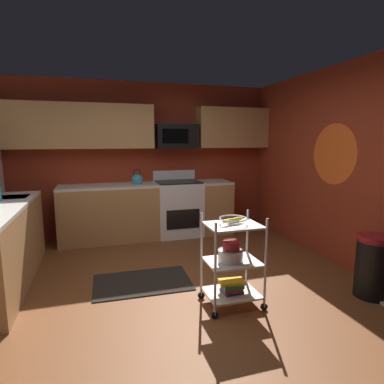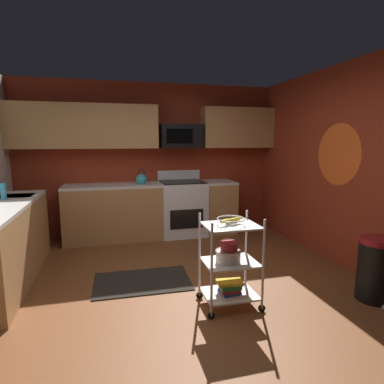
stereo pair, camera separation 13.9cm
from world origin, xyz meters
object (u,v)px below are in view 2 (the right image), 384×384
rolling_cart (230,262)px  kettle (141,179)px  mixing_bowl_small (229,245)px  trash_can (375,269)px  fruit_bowl (231,220)px  dish_soap_bottle (3,191)px  mixing_bowl_large (228,256)px  oven_range (182,207)px  book_stack (230,287)px  microwave (181,136)px

rolling_cart → kettle: (-0.60, 2.50, 0.54)m
mixing_bowl_small → trash_can: 1.54m
fruit_bowl → dish_soap_bottle: size_ratio=1.36×
mixing_bowl_large → trash_can: trash_can is taller
oven_range → mixing_bowl_large: bearing=-92.6°
mixing_bowl_large → kettle: bearing=103.0°
kettle → trash_can: (2.08, -2.77, -0.67)m
book_stack → dish_soap_bottle: bearing=148.1°
oven_range → dish_soap_bottle: (-2.45, -1.03, 0.54)m
book_stack → kettle: bearing=103.5°
mixing_bowl_large → book_stack: size_ratio=0.95×
mixing_bowl_small → kettle: (-0.59, 2.49, 0.38)m
mixing_bowl_large → trash_can: (1.50, -0.27, -0.19)m
book_stack → kettle: 2.69m
mixing_bowl_large → trash_can: 1.54m
kettle → dish_soap_bottle: kettle is taller
mixing_bowl_large → book_stack: (0.02, 0.00, -0.32)m
mixing_bowl_small → dish_soap_bottle: (-2.35, 1.46, 0.40)m
oven_range → dish_soap_bottle: 2.72m
oven_range → mixing_bowl_small: (-0.10, -2.49, 0.14)m
fruit_bowl → mixing_bowl_small: bearing=121.1°
microwave → mixing_bowl_small: microwave is taller
rolling_cart → mixing_bowl_small: rolling_cart is taller
oven_range → microwave: microwave is taller
mixing_bowl_large → kettle: size_ratio=0.95×
fruit_bowl → trash_can: fruit_bowl is taller
oven_range → book_stack: bearing=-92.1°
microwave → mixing_bowl_small: (-0.10, -2.60, -1.08)m
microwave → rolling_cart: bearing=-92.0°
fruit_bowl → kettle: bearing=103.5°
book_stack → trash_can: (1.48, -0.27, 0.13)m
rolling_cart → trash_can: size_ratio=1.39×
microwave → fruit_bowl: bearing=-92.0°
mixing_bowl_small → kettle: bearing=103.4°
mixing_bowl_small → book_stack: (0.01, -0.01, -0.42)m
kettle → microwave: bearing=8.9°
mixing_bowl_small → dish_soap_bottle: 2.80m
microwave → mixing_bowl_large: size_ratio=2.78×
microwave → fruit_bowl: 2.74m
fruit_bowl → book_stack: bearing=90.0°
dish_soap_bottle → trash_can: dish_soap_bottle is taller
oven_range → mixing_bowl_large: 2.51m
microwave → trash_can: 3.48m
oven_range → mixing_bowl_large: (-0.11, -2.50, 0.04)m
mixing_bowl_small → kettle: size_ratio=0.69×
fruit_bowl → book_stack: (0.00, 0.00, -0.68)m
microwave → mixing_bowl_large: bearing=-92.5°
rolling_cart → dish_soap_bottle: size_ratio=4.57×
trash_can → mixing_bowl_large: bearing=169.9°
rolling_cart → mixing_bowl_small: 0.17m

